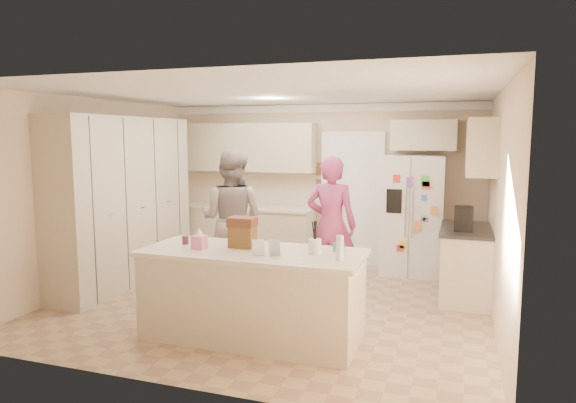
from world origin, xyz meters
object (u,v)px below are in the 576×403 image
(refrigerator, at_px, (411,215))
(dollhouse_body, at_px, (242,237))
(coffee_maker, at_px, (463,218))
(utensil_crock, at_px, (315,246))
(tissue_box, at_px, (199,242))
(island_base, at_px, (253,296))
(teen_girl, at_px, (331,225))
(teen_boy, at_px, (232,219))

(refrigerator, height_order, dollhouse_body, refrigerator)
(coffee_maker, xyz_separation_m, utensil_crock, (-1.40, -1.85, -0.07))
(utensil_crock, xyz_separation_m, tissue_box, (-1.20, -0.15, -0.00))
(coffee_maker, height_order, island_base, coffee_maker)
(coffee_maker, distance_m, tissue_box, 3.28)
(coffee_maker, bearing_deg, island_base, -137.17)
(tissue_box, bearing_deg, dollhouse_body, 26.57)
(island_base, height_order, dollhouse_body, dollhouse_body)
(refrigerator, height_order, island_base, refrigerator)
(coffee_maker, relative_size, teen_girl, 0.16)
(tissue_box, bearing_deg, refrigerator, 59.81)
(tissue_box, relative_size, dollhouse_body, 0.54)
(dollhouse_body, bearing_deg, island_base, -33.69)
(refrigerator, height_order, tissue_box, refrigerator)
(coffee_maker, height_order, tissue_box, coffee_maker)
(refrigerator, distance_m, tissue_box, 3.71)
(coffee_maker, bearing_deg, dollhouse_body, -140.71)
(coffee_maker, distance_m, teen_boy, 3.04)
(teen_boy, bearing_deg, dollhouse_body, 117.16)
(coffee_maker, relative_size, dollhouse_body, 1.15)
(dollhouse_body, distance_m, teen_girl, 1.73)
(island_base, distance_m, tissue_box, 0.79)
(island_base, xyz_separation_m, utensil_crock, (0.65, 0.05, 0.56))
(island_base, bearing_deg, dollhouse_body, 146.31)
(island_base, distance_m, teen_girl, 1.85)
(teen_boy, bearing_deg, teen_girl, -176.08)
(teen_boy, bearing_deg, island_base, 119.72)
(coffee_maker, bearing_deg, tissue_box, -142.43)
(island_base, relative_size, tissue_box, 15.71)
(teen_girl, bearing_deg, island_base, 77.71)
(refrigerator, bearing_deg, teen_boy, -150.02)
(refrigerator, xyz_separation_m, dollhouse_body, (-1.46, -3.00, 0.14))
(island_base, height_order, tissue_box, tissue_box)
(utensil_crock, distance_m, teen_boy, 2.25)
(utensil_crock, bearing_deg, teen_boy, 136.23)
(refrigerator, bearing_deg, tissue_box, -123.46)
(tissue_box, distance_m, teen_girl, 2.07)
(utensil_crock, distance_m, tissue_box, 1.21)
(coffee_maker, distance_m, teen_girl, 1.66)
(coffee_maker, height_order, dollhouse_body, coffee_maker)
(utensil_crock, bearing_deg, coffee_maker, 52.88)
(tissue_box, xyz_separation_m, dollhouse_body, (0.40, 0.20, 0.04))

